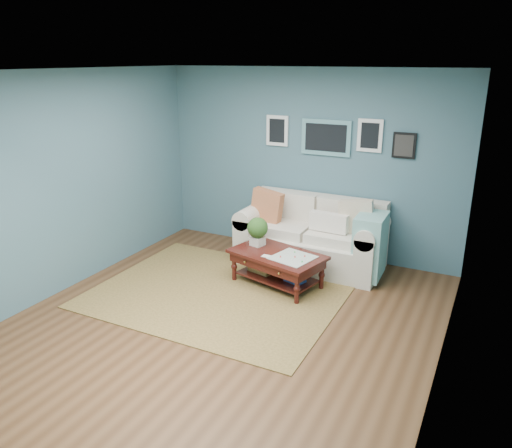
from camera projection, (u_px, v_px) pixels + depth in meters
The scene contains 4 objects.
room_shell at pixel (224, 205), 5.18m from camera, with size 5.00×5.02×2.70m.
area_rug at pixel (219, 292), 6.29m from camera, with size 3.00×2.40×0.01m, color brown.
loveseat at pixel (317, 236), 7.00m from camera, with size 2.06×0.94×1.06m.
coffee_table at pixel (274, 257), 6.44m from camera, with size 1.31×0.95×0.83m.
Camera 1 is at (2.54, -4.24, 2.82)m, focal length 35.00 mm.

